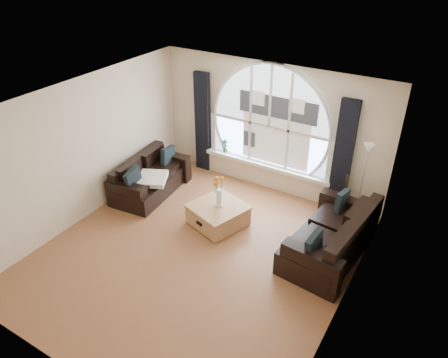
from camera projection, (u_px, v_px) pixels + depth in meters
ground at (197, 253)px, 7.46m from camera, size 5.00×5.50×0.01m
ceiling at (192, 107)px, 6.09m from camera, size 5.00×5.50×0.01m
wall_back at (270, 128)px, 8.80m from camera, size 5.00×0.01×2.70m
wall_front at (55, 298)px, 4.75m from camera, size 5.00×0.01×2.70m
wall_left at (83, 151)px, 7.89m from camera, size 0.01×5.50×2.70m
wall_right at (350, 238)px, 5.67m from camera, size 0.01×5.50×2.70m
attic_slope at (338, 167)px, 5.29m from camera, size 0.92×5.50×0.72m
arched_window at (270, 116)px, 8.64m from camera, size 2.60×0.06×2.15m
window_sill at (266, 165)px, 9.16m from camera, size 2.90×0.22×0.08m
window_frame at (270, 116)px, 8.62m from camera, size 2.76×0.08×2.15m
neighbor_house at (276, 123)px, 8.63m from camera, size 1.70×0.02×1.50m
curtain_left at (203, 123)px, 9.53m from camera, size 0.35×0.12×2.30m
curtain_right at (343, 157)px, 8.11m from camera, size 0.35×0.12×2.30m
sofa_left at (150, 176)px, 8.98m from camera, size 1.03×1.80×0.77m
sofa_right at (329, 236)px, 7.23m from camera, size 1.21×2.07×0.88m
coffee_chest at (218, 214)px, 8.08m from camera, size 1.17×1.17×0.45m
throw_blanket at (153, 179)px, 8.68m from camera, size 0.73×0.73×0.10m
vase_flowers at (219, 188)px, 7.80m from camera, size 0.24×0.24×0.70m
floor_lamp at (362, 183)px, 7.97m from camera, size 0.24×0.24×1.60m
guitar at (345, 197)px, 8.04m from camera, size 0.39×0.29×1.06m
potted_plant at (225, 146)px, 9.52m from camera, size 0.20×0.16×0.32m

